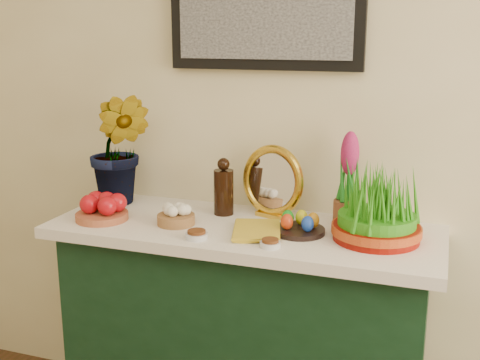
# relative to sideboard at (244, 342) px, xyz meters

# --- Properties ---
(sideboard) EXTENTS (1.30, 0.45, 0.85)m
(sideboard) POSITION_rel_sideboard_xyz_m (0.00, 0.00, 0.00)
(sideboard) COLOR #12311C
(sideboard) RESTS_ON ground
(tablecloth) EXTENTS (1.40, 0.55, 0.04)m
(tablecloth) POSITION_rel_sideboard_xyz_m (0.00, 0.00, 0.45)
(tablecloth) COLOR white
(tablecloth) RESTS_ON sideboard
(hyacinth_green) EXTENTS (0.33, 0.29, 0.60)m
(hyacinth_green) POSITION_rel_sideboard_xyz_m (-0.56, 0.10, 0.76)
(hyacinth_green) COLOR #1F7F20
(hyacinth_green) RESTS_ON tablecloth
(apple_bowl) EXTENTS (0.23, 0.23, 0.10)m
(apple_bowl) POSITION_rel_sideboard_xyz_m (-0.52, -0.11, 0.51)
(apple_bowl) COLOR #A45333
(apple_bowl) RESTS_ON tablecloth
(garlic_basket) EXTENTS (0.17, 0.17, 0.08)m
(garlic_basket) POSITION_rel_sideboard_xyz_m (-0.24, -0.07, 0.50)
(garlic_basket) COLOR olive
(garlic_basket) RESTS_ON tablecloth
(vinegar_cruet) EXTENTS (0.08, 0.08, 0.22)m
(vinegar_cruet) POSITION_rel_sideboard_xyz_m (-0.12, 0.10, 0.56)
(vinegar_cruet) COLOR black
(vinegar_cruet) RESTS_ON tablecloth
(mirror) EXTENTS (0.28, 0.15, 0.27)m
(mirror) POSITION_rel_sideboard_xyz_m (0.06, 0.15, 0.60)
(mirror) COLOR gold
(mirror) RESTS_ON tablecloth
(book) EXTENTS (0.20, 0.25, 0.03)m
(book) POSITION_rel_sideboard_xyz_m (-0.01, -0.10, 0.48)
(book) COLOR gold
(book) RESTS_ON tablecloth
(spice_dish_left) EXTENTS (0.08, 0.08, 0.03)m
(spice_dish_left) POSITION_rel_sideboard_xyz_m (-0.11, -0.19, 0.48)
(spice_dish_left) COLOR silver
(spice_dish_left) RESTS_ON tablecloth
(spice_dish_right) EXTENTS (0.07, 0.07, 0.03)m
(spice_dish_right) POSITION_rel_sideboard_xyz_m (0.15, -0.19, 0.48)
(spice_dish_right) COLOR silver
(spice_dish_right) RESTS_ON tablecloth
(egg_plate) EXTENTS (0.23, 0.23, 0.07)m
(egg_plate) POSITION_rel_sideboard_xyz_m (0.21, -0.02, 0.49)
(egg_plate) COLOR black
(egg_plate) RESTS_ON tablecloth
(hyacinth_pink) EXTENTS (0.10, 0.10, 0.34)m
(hyacinth_pink) POSITION_rel_sideboard_xyz_m (0.35, 0.15, 0.62)
(hyacinth_pink) COLOR brown
(hyacinth_pink) RESTS_ON tablecloth
(wheatgrass_sabzeh) EXTENTS (0.30, 0.30, 0.24)m
(wheatgrass_sabzeh) POSITION_rel_sideboard_xyz_m (0.47, -0.00, 0.57)
(wheatgrass_sabzeh) COLOR #7C0C03
(wheatgrass_sabzeh) RESTS_ON tablecloth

